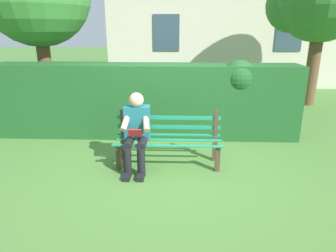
{
  "coord_description": "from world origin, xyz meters",
  "views": [
    {
      "loc": [
        -0.17,
        4.33,
        2.06
      ],
      "look_at": [
        0.0,
        0.1,
        0.67
      ],
      "focal_mm": 32.09,
      "sensor_mm": 36.0,
      "label": 1
    }
  ],
  "objects": [
    {
      "name": "ground",
      "position": [
        0.0,
        0.0,
        0.0
      ],
      "size": [
        60.0,
        60.0,
        0.0
      ],
      "primitive_type": "plane",
      "color": "#477533"
    },
    {
      "name": "hedge_backdrop",
      "position": [
        0.46,
        -1.39,
        0.74
      ],
      "size": [
        5.85,
        0.77,
        1.51
      ],
      "color": "#1E5123",
      "rests_on": "ground"
    },
    {
      "name": "person_seated",
      "position": [
        0.48,
        0.1,
        0.61
      ],
      "size": [
        0.44,
        0.73,
        1.15
      ],
      "color": "#1E6672",
      "rests_on": "ground"
    },
    {
      "name": "park_bench",
      "position": [
        0.0,
        -0.08,
        0.4
      ],
      "size": [
        1.65,
        0.54,
        0.83
      ],
      "color": "#4C3828",
      "rests_on": "ground"
    }
  ]
}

